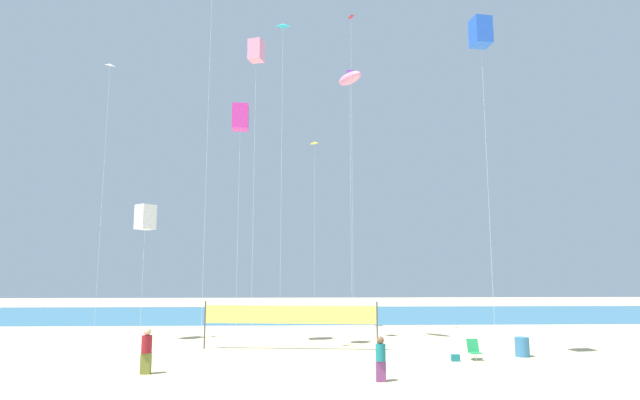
{
  "coord_description": "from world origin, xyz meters",
  "views": [
    {
      "loc": [
        0.33,
        -17.52,
        3.9
      ],
      "look_at": [
        1.23,
        7.27,
        7.41
      ],
      "focal_mm": 28.43,
      "sensor_mm": 36.0,
      "label": 1
    }
  ],
  "objects_px": {
    "beach_handbag": "(455,358)",
    "kite_magenta_box": "(240,117)",
    "trash_barrel": "(522,347)",
    "kite_pink_box": "(256,51)",
    "beachgoer_teal_shirt": "(381,357)",
    "kite_pink_inflatable": "(350,79)",
    "kite_white_box": "(145,217)",
    "kite_yellow_diamond": "(314,146)",
    "kite_white_diamond": "(109,78)",
    "volleyball_net": "(290,316)",
    "kite_blue_box": "(481,32)",
    "kite_cyan_diamond": "(283,30)",
    "beachgoer_maroon_shirt": "(146,349)",
    "kite_red_diamond": "(351,43)",
    "folding_beach_chair": "(474,349)"
  },
  "relations": [
    {
      "from": "beach_handbag",
      "to": "kite_magenta_box",
      "type": "relative_size",
      "value": 0.03
    },
    {
      "from": "kite_white_diamond",
      "to": "kite_magenta_box",
      "type": "bearing_deg",
      "value": -4.15
    },
    {
      "from": "beachgoer_maroon_shirt",
      "to": "kite_magenta_box",
      "type": "distance_m",
      "value": 14.05
    },
    {
      "from": "folding_beach_chair",
      "to": "kite_yellow_diamond",
      "type": "height_order",
      "value": "kite_yellow_diamond"
    },
    {
      "from": "beachgoer_teal_shirt",
      "to": "volleyball_net",
      "type": "height_order",
      "value": "volleyball_net"
    },
    {
      "from": "trash_barrel",
      "to": "kite_pink_box",
      "type": "distance_m",
      "value": 19.81
    },
    {
      "from": "volleyball_net",
      "to": "kite_magenta_box",
      "type": "distance_m",
      "value": 11.4
    },
    {
      "from": "kite_magenta_box",
      "to": "kite_red_diamond",
      "type": "height_order",
      "value": "kite_red_diamond"
    },
    {
      "from": "kite_yellow_diamond",
      "to": "kite_red_diamond",
      "type": "height_order",
      "value": "kite_red_diamond"
    },
    {
      "from": "kite_white_diamond",
      "to": "kite_yellow_diamond",
      "type": "distance_m",
      "value": 13.81
    },
    {
      "from": "kite_white_diamond",
      "to": "kite_blue_box",
      "type": "bearing_deg",
      "value": -16.82
    },
    {
      "from": "trash_barrel",
      "to": "beachgoer_teal_shirt",
      "type": "bearing_deg",
      "value": -145.25
    },
    {
      "from": "beach_handbag",
      "to": "kite_pink_inflatable",
      "type": "distance_m",
      "value": 16.74
    },
    {
      "from": "beachgoer_maroon_shirt",
      "to": "kite_pink_box",
      "type": "distance_m",
      "value": 15.9
    },
    {
      "from": "folding_beach_chair",
      "to": "kite_white_diamond",
      "type": "relative_size",
      "value": 0.06
    },
    {
      "from": "trash_barrel",
      "to": "kite_white_box",
      "type": "xyz_separation_m",
      "value": [
        -19.37,
        5.87,
        6.6
      ]
    },
    {
      "from": "kite_white_box",
      "to": "kite_cyan_diamond",
      "type": "xyz_separation_m",
      "value": [
        7.96,
        -1.74,
        10.87
      ]
    },
    {
      "from": "kite_magenta_box",
      "to": "kite_blue_box",
      "type": "relative_size",
      "value": 0.84
    },
    {
      "from": "beachgoer_maroon_shirt",
      "to": "volleyball_net",
      "type": "bearing_deg",
      "value": 95.59
    },
    {
      "from": "kite_magenta_box",
      "to": "kite_pink_inflatable",
      "type": "bearing_deg",
      "value": 7.6
    },
    {
      "from": "kite_pink_box",
      "to": "folding_beach_chair",
      "type": "bearing_deg",
      "value": -13.86
    },
    {
      "from": "kite_yellow_diamond",
      "to": "kite_pink_box",
      "type": "bearing_deg",
      "value": -109.97
    },
    {
      "from": "kite_white_diamond",
      "to": "kite_magenta_box",
      "type": "xyz_separation_m",
      "value": [
        7.67,
        -0.56,
        -2.44
      ]
    },
    {
      "from": "kite_pink_inflatable",
      "to": "kite_pink_box",
      "type": "xyz_separation_m",
      "value": [
        -5.28,
        -3.07,
        0.24
      ]
    },
    {
      "from": "folding_beach_chair",
      "to": "kite_cyan_diamond",
      "type": "xyz_separation_m",
      "value": [
        -8.9,
        4.82,
        17.45
      ]
    },
    {
      "from": "beach_handbag",
      "to": "kite_magenta_box",
      "type": "distance_m",
      "value": 16.91
    },
    {
      "from": "kite_pink_box",
      "to": "kite_magenta_box",
      "type": "xyz_separation_m",
      "value": [
        -1.04,
        2.23,
        -2.96
      ]
    },
    {
      "from": "kite_white_box",
      "to": "kite_yellow_diamond",
      "type": "xyz_separation_m",
      "value": [
        9.97,
        5.1,
        5.6
      ]
    },
    {
      "from": "beachgoer_teal_shirt",
      "to": "trash_barrel",
      "type": "distance_m",
      "value": 9.0
    },
    {
      "from": "kite_white_box",
      "to": "beachgoer_maroon_shirt",
      "type": "bearing_deg",
      "value": -71.33
    },
    {
      "from": "beachgoer_teal_shirt",
      "to": "trash_barrel",
      "type": "xyz_separation_m",
      "value": [
        7.39,
        5.13,
        -0.41
      ]
    },
    {
      "from": "beachgoer_maroon_shirt",
      "to": "volleyball_net",
      "type": "xyz_separation_m",
      "value": [
        5.39,
        5.95,
        0.71
      ]
    },
    {
      "from": "trash_barrel",
      "to": "kite_blue_box",
      "type": "relative_size",
      "value": 0.06
    },
    {
      "from": "beachgoer_teal_shirt",
      "to": "kite_white_diamond",
      "type": "relative_size",
      "value": 0.1
    },
    {
      "from": "beach_handbag",
      "to": "kite_pink_inflatable",
      "type": "xyz_separation_m",
      "value": [
        -3.96,
        6.0,
        15.12
      ]
    },
    {
      "from": "kite_yellow_diamond",
      "to": "kite_red_diamond",
      "type": "distance_m",
      "value": 7.37
    },
    {
      "from": "beach_handbag",
      "to": "kite_blue_box",
      "type": "height_order",
      "value": "kite_blue_box"
    },
    {
      "from": "beachgoer_maroon_shirt",
      "to": "volleyball_net",
      "type": "distance_m",
      "value": 8.07
    },
    {
      "from": "kite_white_diamond",
      "to": "kite_cyan_diamond",
      "type": "bearing_deg",
      "value": -2.73
    },
    {
      "from": "kite_pink_box",
      "to": "kite_blue_box",
      "type": "distance_m",
      "value": 11.41
    },
    {
      "from": "beachgoer_maroon_shirt",
      "to": "trash_barrel",
      "type": "bearing_deg",
      "value": 59.76
    },
    {
      "from": "kite_magenta_box",
      "to": "kite_yellow_diamond",
      "type": "bearing_deg",
      "value": 57.76
    },
    {
      "from": "trash_barrel",
      "to": "kite_magenta_box",
      "type": "distance_m",
      "value": 18.77
    },
    {
      "from": "beachgoer_teal_shirt",
      "to": "kite_pink_inflatable",
      "type": "height_order",
      "value": "kite_pink_inflatable"
    },
    {
      "from": "kite_pink_inflatable",
      "to": "kite_cyan_diamond",
      "type": "bearing_deg",
      "value": -169.1
    },
    {
      "from": "beachgoer_teal_shirt",
      "to": "kite_yellow_diamond",
      "type": "distance_m",
      "value": 20.05
    },
    {
      "from": "kite_white_box",
      "to": "kite_cyan_diamond",
      "type": "distance_m",
      "value": 13.59
    },
    {
      "from": "kite_pink_inflatable",
      "to": "kite_white_diamond",
      "type": "height_order",
      "value": "kite_white_diamond"
    },
    {
      "from": "trash_barrel",
      "to": "volleyball_net",
      "type": "distance_m",
      "value": 11.18
    },
    {
      "from": "kite_pink_inflatable",
      "to": "kite_white_diamond",
      "type": "relative_size",
      "value": 0.99
    }
  ]
}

